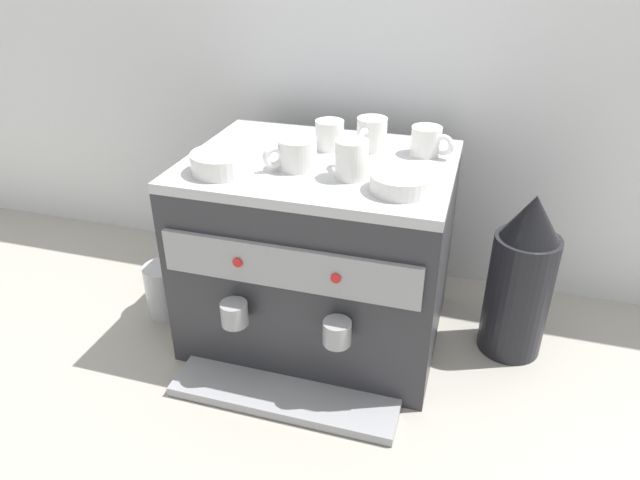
# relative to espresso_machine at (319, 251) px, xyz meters

# --- Properties ---
(ground_plane) EXTENTS (4.00, 4.00, 0.00)m
(ground_plane) POSITION_rel_espresso_machine_xyz_m (0.00, 0.00, -0.22)
(ground_plane) COLOR #9E998E
(tiled_backsplash_wall) EXTENTS (2.80, 0.03, 1.01)m
(tiled_backsplash_wall) POSITION_rel_espresso_machine_xyz_m (0.00, 0.34, 0.28)
(tiled_backsplash_wall) COLOR silver
(tiled_backsplash_wall) RESTS_ON ground_plane
(espresso_machine) EXTENTS (0.57, 0.54, 0.44)m
(espresso_machine) POSITION_rel_espresso_machine_xyz_m (0.00, 0.00, 0.00)
(espresso_machine) COLOR #2D2D33
(espresso_machine) RESTS_ON ground_plane
(ceramic_cup_0) EXTENTS (0.06, 0.10, 0.06)m
(ceramic_cup_0) POSITION_rel_espresso_machine_xyz_m (0.00, 0.08, 0.25)
(ceramic_cup_0) COLOR white
(ceramic_cup_0) RESTS_ON espresso_machine
(ceramic_cup_1) EXTENTS (0.10, 0.07, 0.06)m
(ceramic_cup_1) POSITION_rel_espresso_machine_xyz_m (0.21, 0.10, 0.25)
(ceramic_cup_1) COLOR white
(ceramic_cup_1) RESTS_ON espresso_machine
(ceramic_cup_2) EXTENTS (0.07, 0.10, 0.08)m
(ceramic_cup_2) POSITION_rel_espresso_machine_xyz_m (0.08, -0.07, 0.26)
(ceramic_cup_2) COLOR white
(ceramic_cup_2) RESTS_ON espresso_machine
(ceramic_cup_3) EXTENTS (0.07, 0.10, 0.07)m
(ceramic_cup_3) POSITION_rel_espresso_machine_xyz_m (0.09, 0.10, 0.26)
(ceramic_cup_3) COLOR white
(ceramic_cup_3) RESTS_ON espresso_machine
(ceramic_cup_4) EXTENTS (0.10, 0.09, 0.06)m
(ceramic_cup_4) POSITION_rel_espresso_machine_xyz_m (-0.03, -0.06, 0.25)
(ceramic_cup_4) COLOR white
(ceramic_cup_4) RESTS_ON espresso_machine
(ceramic_bowl_0) EXTENTS (0.12, 0.12, 0.04)m
(ceramic_bowl_0) POSITION_rel_espresso_machine_xyz_m (-0.17, -0.11, 0.24)
(ceramic_bowl_0) COLOR white
(ceramic_bowl_0) RESTS_ON espresso_machine
(ceramic_bowl_1) EXTENTS (0.12, 0.12, 0.03)m
(ceramic_bowl_1) POSITION_rel_espresso_machine_xyz_m (0.19, -0.10, 0.24)
(ceramic_bowl_1) COLOR white
(ceramic_bowl_1) RESTS_ON espresso_machine
(coffee_grinder) EXTENTS (0.14, 0.14, 0.39)m
(coffee_grinder) POSITION_rel_espresso_machine_xyz_m (0.45, 0.06, -0.03)
(coffee_grinder) COLOR black
(coffee_grinder) RESTS_ON ground_plane
(milk_pitcher) EXTENTS (0.10, 0.10, 0.14)m
(milk_pitcher) POSITION_rel_espresso_machine_xyz_m (-0.39, -0.05, -0.15)
(milk_pitcher) COLOR #B7B7BC
(milk_pitcher) RESTS_ON ground_plane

